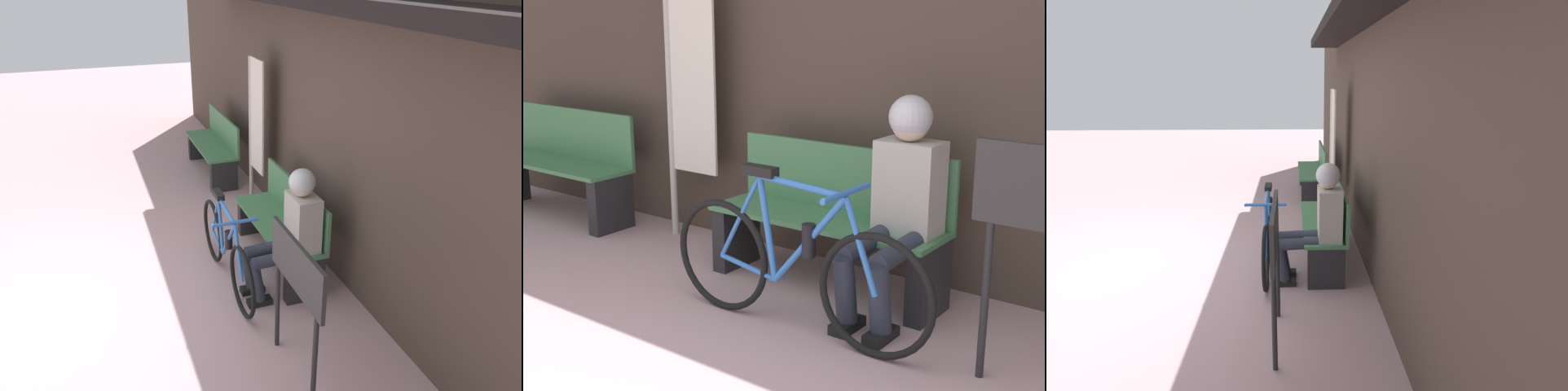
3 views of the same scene
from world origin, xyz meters
The scene contains 8 objects.
ground_plane centered at (0.00, 0.00, 0.00)m, with size 24.00×24.00×0.00m, color #C69EA3.
storefront_wall centered at (0.00, 2.45, 1.66)m, with size 12.00×0.56×3.20m.
park_bench_near centered at (-0.24, 2.00, 0.39)m, with size 1.45×0.42×0.84m.
bicycle centered at (-0.04, 1.38, 0.36)m, with size 1.59×0.40×0.85m.
person_seated centered at (0.28, 1.88, 0.68)m, with size 0.34×0.66×1.19m.
park_bench_far centered at (-2.81, 2.00, 0.38)m, with size 1.43×0.42×0.84m.
banner_pole centered at (-1.56, 2.19, 1.08)m, with size 0.45×0.05×1.81m.
signboard centered at (1.25, 1.51, 0.82)m, with size 0.82×0.04×1.10m.
Camera 1 is at (3.87, 0.31, 2.74)m, focal length 35.00 mm.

